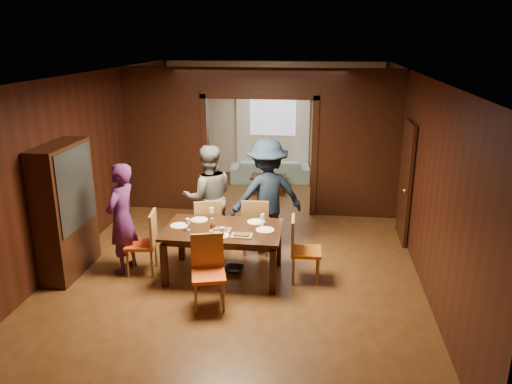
# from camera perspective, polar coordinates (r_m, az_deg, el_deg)

# --- Properties ---
(floor) EXTENTS (9.00, 9.00, 0.00)m
(floor) POSITION_cam_1_polar(r_m,az_deg,el_deg) (8.87, -0.91, -5.66)
(floor) COLOR #4C2D15
(floor) RESTS_ON ground
(ceiling) EXTENTS (5.50, 9.00, 0.02)m
(ceiling) POSITION_cam_1_polar(r_m,az_deg,el_deg) (8.18, -1.01, 13.37)
(ceiling) COLOR silver
(ceiling) RESTS_ON room_walls
(room_walls) EXTENTS (5.52, 9.01, 2.90)m
(room_walls) POSITION_cam_1_polar(r_m,az_deg,el_deg) (10.22, 0.57, 6.31)
(room_walls) COLOR black
(room_walls) RESTS_ON floor
(person_purple) EXTENTS (0.51, 0.68, 1.70)m
(person_purple) POSITION_cam_1_polar(r_m,az_deg,el_deg) (7.78, -15.09, -2.94)
(person_purple) COLOR #441A4E
(person_purple) RESTS_ON floor
(person_grey) EXTENTS (1.05, 0.93, 1.79)m
(person_grey) POSITION_cam_1_polar(r_m,az_deg,el_deg) (8.37, -5.45, -0.65)
(person_grey) COLOR #59585F
(person_grey) RESTS_ON floor
(person_navy) EXTENTS (1.40, 1.12, 1.90)m
(person_navy) POSITION_cam_1_polar(r_m,az_deg,el_deg) (8.29, 1.29, -0.36)
(person_navy) COLOR #152236
(person_navy) RESTS_ON floor
(sofa) EXTENTS (2.00, 0.94, 0.57)m
(sofa) POSITION_cam_1_polar(r_m,az_deg,el_deg) (12.40, 1.61, 2.52)
(sofa) COLOR #94BEC2
(sofa) RESTS_ON floor
(serving_bowl) EXTENTS (0.30, 0.30, 0.07)m
(serving_bowl) POSITION_cam_1_polar(r_m,az_deg,el_deg) (7.48, -2.60, -3.62)
(serving_bowl) COLOR black
(serving_bowl) RESTS_ON dining_table
(dining_table) EXTENTS (1.73, 1.07, 0.76)m
(dining_table) POSITION_cam_1_polar(r_m,az_deg,el_deg) (7.55, -3.70, -6.86)
(dining_table) COLOR black
(dining_table) RESTS_ON floor
(coffee_table) EXTENTS (0.80, 0.50, 0.40)m
(coffee_table) POSITION_cam_1_polar(r_m,az_deg,el_deg) (11.52, 1.42, 0.91)
(coffee_table) COLOR black
(coffee_table) RESTS_ON floor
(chair_left) EXTENTS (0.50, 0.50, 0.97)m
(chair_left) POSITION_cam_1_polar(r_m,az_deg,el_deg) (7.80, -13.02, -5.65)
(chair_left) COLOR #C33912
(chair_left) RESTS_ON floor
(chair_right) EXTENTS (0.46, 0.46, 0.97)m
(chair_right) POSITION_cam_1_polar(r_m,az_deg,el_deg) (7.40, 5.74, -6.54)
(chair_right) COLOR #CD6213
(chair_right) RESTS_ON floor
(chair_far_l) EXTENTS (0.55, 0.55, 0.97)m
(chair_far_l) POSITION_cam_1_polar(r_m,az_deg,el_deg) (8.29, -5.55, -3.83)
(chair_far_l) COLOR #BE7211
(chair_far_l) RESTS_ON floor
(chair_far_r) EXTENTS (0.46, 0.46, 0.97)m
(chair_far_r) POSITION_cam_1_polar(r_m,az_deg,el_deg) (8.28, 0.01, -3.78)
(chair_far_r) COLOR orange
(chair_far_r) RESTS_ON floor
(chair_near) EXTENTS (0.54, 0.54, 0.97)m
(chair_near) POSITION_cam_1_polar(r_m,az_deg,el_deg) (6.70, -5.46, -9.22)
(chair_near) COLOR #E24D15
(chair_near) RESTS_ON floor
(hutch) EXTENTS (0.40, 1.20, 2.00)m
(hutch) POSITION_cam_1_polar(r_m,az_deg,el_deg) (7.95, -20.95, -1.95)
(hutch) COLOR black
(hutch) RESTS_ON floor
(door_right) EXTENTS (0.06, 0.90, 2.10)m
(door_right) POSITION_cam_1_polar(r_m,az_deg,el_deg) (9.04, 16.73, 1.09)
(door_right) COLOR black
(door_right) RESTS_ON floor
(window_far) EXTENTS (1.20, 0.03, 1.30)m
(window_far) POSITION_cam_1_polar(r_m,az_deg,el_deg) (12.70, 1.96, 9.39)
(window_far) COLOR silver
(window_far) RESTS_ON back_wall
(curtain_left) EXTENTS (0.35, 0.06, 2.40)m
(curtain_left) POSITION_cam_1_polar(r_m,az_deg,el_deg) (12.82, -1.44, 7.44)
(curtain_left) COLOR white
(curtain_left) RESTS_ON back_wall
(curtain_right) EXTENTS (0.35, 0.06, 2.40)m
(curtain_right) POSITION_cam_1_polar(r_m,az_deg,el_deg) (12.68, 5.33, 7.26)
(curtain_right) COLOR white
(curtain_right) RESTS_ON back_wall
(plate_left) EXTENTS (0.27, 0.27, 0.01)m
(plate_left) POSITION_cam_1_polar(r_m,az_deg,el_deg) (7.57, -8.75, -3.81)
(plate_left) COLOR white
(plate_left) RESTS_ON dining_table
(plate_far_l) EXTENTS (0.27, 0.27, 0.01)m
(plate_far_l) POSITION_cam_1_polar(r_m,az_deg,el_deg) (7.76, -6.51, -3.18)
(plate_far_l) COLOR white
(plate_far_l) RESTS_ON dining_table
(plate_far_r) EXTENTS (0.27, 0.27, 0.01)m
(plate_far_r) POSITION_cam_1_polar(r_m,az_deg,el_deg) (7.63, 0.00, -3.42)
(plate_far_r) COLOR white
(plate_far_r) RESTS_ON dining_table
(plate_right) EXTENTS (0.27, 0.27, 0.01)m
(plate_right) POSITION_cam_1_polar(r_m,az_deg,el_deg) (7.32, 1.05, -4.35)
(plate_right) COLOR white
(plate_right) RESTS_ON dining_table
(plate_near) EXTENTS (0.27, 0.27, 0.01)m
(plate_near) POSITION_cam_1_polar(r_m,az_deg,el_deg) (7.14, -4.16, -4.99)
(plate_near) COLOR white
(plate_near) RESTS_ON dining_table
(platter_a) EXTENTS (0.30, 0.20, 0.04)m
(platter_a) POSITION_cam_1_polar(r_m,az_deg,el_deg) (7.33, -4.10, -4.26)
(platter_a) COLOR gray
(platter_a) RESTS_ON dining_table
(platter_b) EXTENTS (0.30, 0.20, 0.04)m
(platter_b) POSITION_cam_1_polar(r_m,az_deg,el_deg) (7.11, -1.66, -4.92)
(platter_b) COLOR gray
(platter_b) RESTS_ON dining_table
(wineglass_left) EXTENTS (0.08, 0.08, 0.18)m
(wineglass_left) POSITION_cam_1_polar(r_m,az_deg,el_deg) (7.36, -7.81, -3.68)
(wineglass_left) COLOR silver
(wineglass_left) RESTS_ON dining_table
(wineglass_far) EXTENTS (0.08, 0.08, 0.18)m
(wineglass_far) POSITION_cam_1_polar(r_m,az_deg,el_deg) (7.77, -5.10, -2.42)
(wineglass_far) COLOR silver
(wineglass_far) RESTS_ON dining_table
(wineglass_right) EXTENTS (0.08, 0.08, 0.18)m
(wineglass_right) POSITION_cam_1_polar(r_m,az_deg,el_deg) (7.47, 0.76, -3.18)
(wineglass_right) COLOR silver
(wineglass_right) RESTS_ON dining_table
(tumbler) EXTENTS (0.07, 0.07, 0.14)m
(tumbler) POSITION_cam_1_polar(r_m,az_deg,el_deg) (7.09, -3.91, -4.59)
(tumbler) COLOR white
(tumbler) RESTS_ON dining_table
(condiment_jar) EXTENTS (0.08, 0.08, 0.11)m
(condiment_jar) POSITION_cam_1_polar(r_m,az_deg,el_deg) (7.37, -4.97, -3.85)
(condiment_jar) COLOR #4A2511
(condiment_jar) RESTS_ON dining_table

